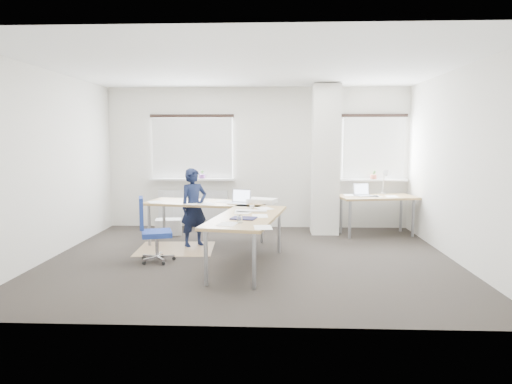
{
  "coord_description": "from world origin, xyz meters",
  "views": [
    {
      "loc": [
        0.36,
        -6.66,
        1.78
      ],
      "look_at": [
        0.04,
        0.9,
        0.9
      ],
      "focal_mm": 32.0,
      "sensor_mm": 36.0,
      "label": 1
    }
  ],
  "objects_px": {
    "desk_main": "(228,210)",
    "person": "(194,207)",
    "task_chair": "(154,244)",
    "desk_side": "(377,198)"
  },
  "relations": [
    {
      "from": "desk_side",
      "to": "task_chair",
      "type": "xyz_separation_m",
      "value": [
        -3.64,
        -2.05,
        -0.42
      ]
    },
    {
      "from": "desk_side",
      "to": "task_chair",
      "type": "relative_size",
      "value": 1.57
    },
    {
      "from": "desk_main",
      "to": "task_chair",
      "type": "relative_size",
      "value": 3.11
    },
    {
      "from": "person",
      "to": "desk_main",
      "type": "bearing_deg",
      "value": -80.56
    },
    {
      "from": "task_chair",
      "to": "desk_side",
      "type": "bearing_deg",
      "value": 12.35
    },
    {
      "from": "desk_side",
      "to": "person",
      "type": "bearing_deg",
      "value": -172.49
    },
    {
      "from": "desk_side",
      "to": "person",
      "type": "relative_size",
      "value": 1.15
    },
    {
      "from": "desk_side",
      "to": "task_chair",
      "type": "bearing_deg",
      "value": -160.55
    },
    {
      "from": "desk_main",
      "to": "person",
      "type": "height_order",
      "value": "person"
    },
    {
      "from": "desk_main",
      "to": "person",
      "type": "xyz_separation_m",
      "value": [
        -0.63,
        0.56,
        -0.04
      ]
    }
  ]
}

